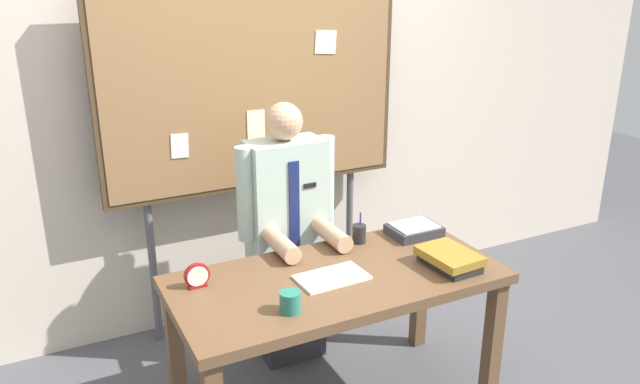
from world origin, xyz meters
TOP-DOWN VIEW (x-y plane):
  - back_wall at (0.00, 1.19)m, footprint 6.40×0.08m
  - desk at (0.00, 0.00)m, footprint 1.52×0.73m
  - person at (0.00, 0.57)m, footprint 0.55×0.56m
  - bulletin_board at (0.00, 0.99)m, footprint 1.74×0.09m
  - book_stack at (0.51, -0.16)m, footprint 0.22×0.30m
  - open_notebook at (-0.04, -0.02)m, footprint 0.33×0.20m
  - desk_clock at (-0.61, 0.18)m, footprint 0.11×0.04m
  - coffee_mug at (-0.32, -0.20)m, footprint 0.09×0.09m
  - pen_holder at (0.27, 0.27)m, footprint 0.07×0.07m
  - paper_tray at (0.58, 0.23)m, footprint 0.26×0.20m

SIDE VIEW (x-z plane):
  - desk at x=0.00m, z-range 0.28..1.02m
  - person at x=0.00m, z-range -0.05..1.39m
  - open_notebook at x=-0.04m, z-range 0.75..0.76m
  - paper_tray at x=0.58m, z-range 0.75..0.80m
  - book_stack at x=0.51m, z-range 0.75..0.83m
  - coffee_mug at x=-0.32m, z-range 0.75..0.84m
  - pen_holder at x=0.27m, z-range 0.72..0.88m
  - desk_clock at x=-0.61m, z-range 0.74..0.86m
  - back_wall at x=0.00m, z-range 0.00..2.70m
  - bulletin_board at x=0.00m, z-range 0.42..2.48m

